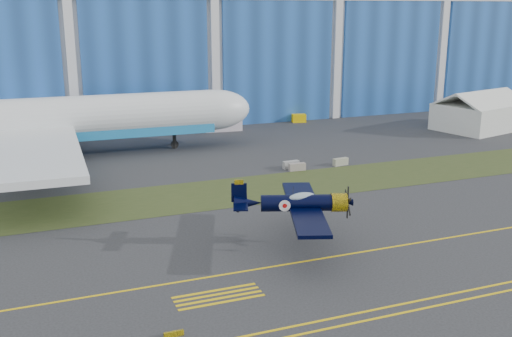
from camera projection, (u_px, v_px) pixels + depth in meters
name	position (u px, v px, depth m)	size (l,w,h in m)	color
ground	(382.00, 224.00, 53.79)	(260.00, 260.00, 0.00)	#323438
grass_median	(312.00, 183.00, 66.39)	(260.00, 10.00, 0.02)	#475128
hangar	(179.00, 29.00, 114.54)	(220.00, 45.70, 30.00)	silver
taxiway_centreline	(415.00, 243.00, 49.29)	(200.00, 0.20, 0.02)	yellow
edge_line_near	(499.00, 293.00, 40.74)	(80.00, 0.20, 0.02)	yellow
edge_line_far	(488.00, 286.00, 41.64)	(80.00, 0.20, 0.02)	yellow
hold_short_ladder	(218.00, 296.00, 40.20)	(6.00, 2.40, 0.02)	yellow
guard_board_left	(174.00, 334.00, 35.25)	(1.20, 0.15, 0.35)	yellow
warbird	(297.00, 203.00, 47.74)	(14.53, 15.93, 3.89)	black
jetliner	(31.00, 72.00, 74.20)	(65.39, 55.97, 22.29)	white
tent	(480.00, 110.00, 95.05)	(15.42, 12.83, 6.24)	white
shipping_container	(223.00, 123.00, 94.43)	(5.86, 2.34, 2.54)	silver
tug	(299.00, 118.00, 101.61)	(2.30, 1.44, 1.34)	yellow
gse_box	(501.00, 108.00, 110.30)	(3.33, 1.77, 2.00)	gray
barrier_a	(297.00, 167.00, 71.25)	(2.00, 0.60, 0.90)	gray
barrier_b	(291.00, 165.00, 72.34)	(2.00, 0.60, 0.90)	#979A9A
barrier_c	(341.00, 162.00, 73.66)	(2.00, 0.60, 0.90)	#999C85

